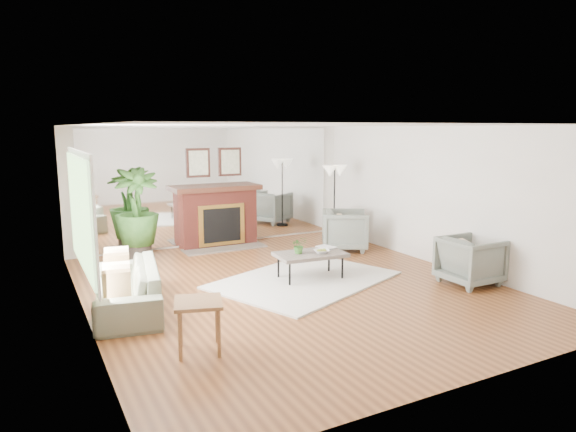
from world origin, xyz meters
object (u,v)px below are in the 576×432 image
fireplace (218,215)px  sofa (127,287)px  potted_ficus (137,210)px  armchair_front (470,260)px  side_table (198,309)px  floor_lamp (335,177)px  armchair_back (345,230)px  coffee_table (310,255)px

fireplace → sofa: 3.91m
sofa → potted_ficus: size_ratio=1.23×
armchair_front → side_table: bearing=95.1°
fireplace → floor_lamp: 2.56m
potted_ficus → floor_lamp: size_ratio=1.01×
armchair_back → side_table: armchair_back is taller
sofa → floor_lamp: 5.21m
armchair_back → coffee_table: bearing=161.2°
armchair_front → side_table: 4.63m
armchair_back → potted_ficus: 4.12m
coffee_table → armchair_back: 2.24m
sofa → potted_ficus: bearing=175.0°
floor_lamp → coffee_table: bearing=-131.2°
armchair_back → potted_ficus: size_ratio=0.53×
fireplace → coffee_table: size_ratio=1.75×
potted_ficus → floor_lamp: (3.93, -0.83, 0.53)m
armchair_back → armchair_front: bearing=-141.2°
side_table → armchair_front: bearing=5.1°
floor_lamp → potted_ficus: bearing=168.1°
floor_lamp → fireplace: bearing=155.5°
armchair_back → side_table: (-4.16, -3.27, 0.08)m
coffee_table → sofa: 2.92m
armchair_back → fireplace: bearing=84.3°
coffee_table → sofa: (-2.92, -0.01, -0.11)m
sofa → coffee_table: bearing=99.9°
side_table → floor_lamp: size_ratio=0.38×
potted_ficus → floor_lamp: bearing=-11.9°
armchair_front → potted_ficus: bearing=45.6°
armchair_back → floor_lamp: 1.16m
armchair_back → potted_ficus: bearing=100.5°
coffee_table → side_table: size_ratio=1.83×
fireplace → potted_ficus: (-1.70, -0.18, 0.25)m
potted_ficus → side_table: bearing=-93.8°
fireplace → armchair_back: bearing=-35.6°
side_table → potted_ficus: 4.66m
coffee_table → floor_lamp: bearing=48.8°
coffee_table → armchair_front: (2.13, -1.39, -0.03)m
sofa → potted_ficus: (0.75, 2.84, 0.60)m
side_table → potted_ficus: size_ratio=0.38×
sofa → side_table: (0.44, -1.79, 0.19)m
coffee_table → side_table: bearing=-144.1°
coffee_table → armchair_back: (1.68, 1.48, -0.00)m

